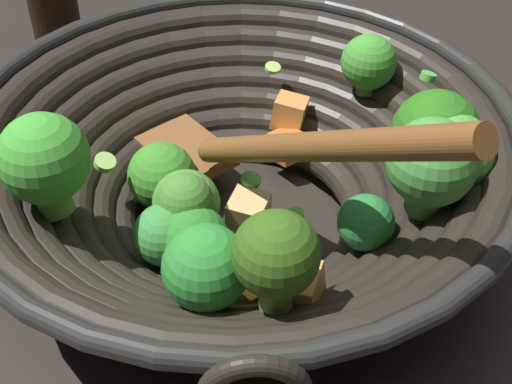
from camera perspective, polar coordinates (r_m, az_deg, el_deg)
The scene contains 2 objects.
ground_plane at distance 0.55m, azimuth -1.20°, elevation -3.34°, with size 4.00×4.00×0.00m, color #28231E.
wok at distance 0.50m, azimuth -1.03°, elevation 1.96°, with size 0.39×0.41×0.20m.
Camera 1 is at (-0.14, -0.37, 0.39)m, focal length 51.35 mm.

